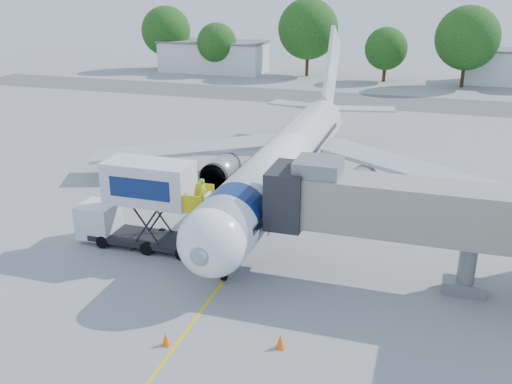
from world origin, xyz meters
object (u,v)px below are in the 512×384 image
(aircraft, at_px, (288,159))
(ground_tug, at_px, (108,343))
(catering_hiloader, at_px, (141,204))
(jet_bridge, at_px, (383,207))

(aircraft, bearing_deg, ground_tug, -96.54)
(aircraft, height_order, catering_hiloader, aircraft)
(catering_hiloader, bearing_deg, jet_bridge, 0.01)
(aircraft, relative_size, ground_tug, 10.84)
(aircraft, relative_size, catering_hiloader, 4.44)
(catering_hiloader, distance_m, ground_tug, 11.18)
(ground_tug, bearing_deg, aircraft, 97.02)
(aircraft, bearing_deg, catering_hiloader, -119.40)
(ground_tug, bearing_deg, catering_hiloader, 123.86)
(jet_bridge, bearing_deg, ground_tug, -135.40)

